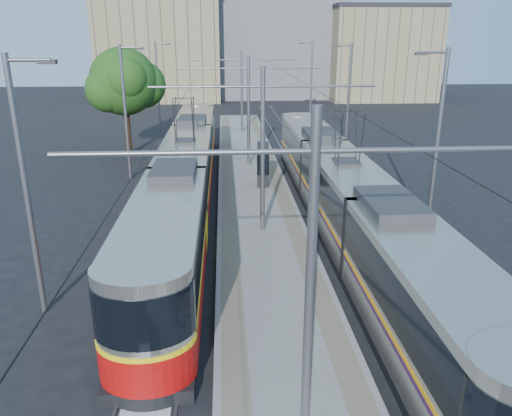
{
  "coord_description": "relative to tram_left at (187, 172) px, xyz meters",
  "views": [
    {
      "loc": [
        -1.6,
        -12.53,
        8.41
      ],
      "look_at": [
        -0.34,
        7.18,
        1.6
      ],
      "focal_mm": 35.0,
      "sensor_mm": 36.0,
      "label": 1
    }
  ],
  "objects": [
    {
      "name": "tram_right",
      "position": [
        7.2,
        -4.9,
        0.15
      ],
      "size": [
        2.43,
        29.52,
        5.5
      ],
      "color": "black",
      "rests_on": "ground"
    },
    {
      "name": "tactile_strip_left",
      "position": [
        2.15,
        4.17,
        -1.4
      ],
      "size": [
        0.7,
        50.0,
        0.01
      ],
      "primitive_type": "cube",
      "color": "gray",
      "rests_on": "platform"
    },
    {
      "name": "shelter",
      "position": [
        4.15,
        2.12,
        -0.12
      ],
      "size": [
        0.74,
        1.14,
        2.45
      ],
      "rotation": [
        0.0,
        0.0,
        -0.06
      ],
      "color": "black",
      "rests_on": "platform"
    },
    {
      "name": "tactile_strip_right",
      "position": [
        5.05,
        4.17,
        -1.4
      ],
      "size": [
        0.7,
        50.0,
        0.01
      ],
      "primitive_type": "cube",
      "color": "gray",
      "rests_on": "platform"
    },
    {
      "name": "catenary",
      "position": [
        3.6,
        1.33,
        2.82
      ],
      "size": [
        9.2,
        70.0,
        7.0
      ],
      "color": "slate",
      "rests_on": "platform"
    },
    {
      "name": "rails",
      "position": [
        3.6,
        4.17,
        -1.69
      ],
      "size": [
        8.71,
        70.0,
        0.03
      ],
      "color": "gray",
      "rests_on": "ground"
    },
    {
      "name": "building_left",
      "position": [
        -6.4,
        47.17,
        5.58
      ],
      "size": [
        16.32,
        12.24,
        14.56
      ],
      "color": "gray",
      "rests_on": "ground"
    },
    {
      "name": "street_lamps",
      "position": [
        3.6,
        8.17,
        2.48
      ],
      "size": [
        15.18,
        38.22,
        8.0
      ],
      "color": "slate",
      "rests_on": "ground"
    },
    {
      "name": "platform",
      "position": [
        3.6,
        4.17,
        -1.56
      ],
      "size": [
        4.0,
        50.0,
        0.3
      ],
      "primitive_type": "cube",
      "color": "gray",
      "rests_on": "ground"
    },
    {
      "name": "tree",
      "position": [
        -4.85,
        12.27,
        3.53
      ],
      "size": [
        5.33,
        4.93,
        7.75
      ],
      "color": "#382314",
      "rests_on": "ground"
    },
    {
      "name": "tram_left",
      "position": [
        0.0,
        0.0,
        0.0
      ],
      "size": [
        2.43,
        31.37,
        5.5
      ],
      "color": "black",
      "rests_on": "ground"
    },
    {
      "name": "ground",
      "position": [
        3.6,
        -12.83,
        -1.71
      ],
      "size": [
        160.0,
        160.0,
        0.0
      ],
      "primitive_type": "plane",
      "color": "black",
      "rests_on": "ground"
    },
    {
      "name": "building_centre",
      "position": [
        9.6,
        51.17,
        7.04
      ],
      "size": [
        18.36,
        14.28,
        17.48
      ],
      "color": "gray",
      "rests_on": "ground"
    },
    {
      "name": "building_right",
      "position": [
        23.6,
        45.17,
        4.51
      ],
      "size": [
        14.28,
        10.2,
        12.41
      ],
      "color": "gray",
      "rests_on": "ground"
    }
  ]
}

